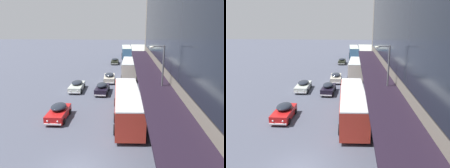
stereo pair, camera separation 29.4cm
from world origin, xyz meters
TOP-DOWN VIEW (x-y plane):
  - transit_bus_kerbside_front at (4.23, 27.58)m, footprint 3.06×9.14m
  - transit_bus_kerbside_rear at (3.66, 8.90)m, footprint 3.14×11.17m
  - transit_bus_kerbside_far at (3.78, 51.53)m, footprint 2.90×10.77m
  - sedan_second_near at (0.11, 17.50)m, footprint 1.98×4.42m
  - sedan_second_mid at (0.70, 24.06)m, footprint 2.09×4.69m
  - sedan_far_back at (-3.67, 8.54)m, footprint 1.96×4.28m
  - sedan_lead_near at (0.87, 41.23)m, footprint 1.83×4.30m
  - sedan_oncoming_front at (3.80, 18.91)m, footprint 2.00×4.46m
  - sedan_oncoming_rear at (-3.88, 18.79)m, footprint 2.04×4.81m
  - pedestrian_at_kerb at (7.58, 2.80)m, footprint 0.58×0.38m
  - street_lamp at (6.91, 8.37)m, footprint 1.50×0.28m

SIDE VIEW (x-z plane):
  - sedan_oncoming_rear at x=-3.88m, z-range 0.00..1.45m
  - sedan_lead_near at x=0.87m, z-range 0.00..1.47m
  - sedan_oncoming_front at x=3.80m, z-range 0.00..1.50m
  - sedan_second_mid at x=0.70m, z-range -0.01..1.59m
  - sedan_second_near at x=0.11m, z-range -0.02..1.63m
  - sedan_far_back at x=-3.67m, z-range -0.02..1.63m
  - pedestrian_at_kerb at x=7.58m, z-range 0.25..2.11m
  - transit_bus_kerbside_rear at x=3.66m, z-range 0.23..3.35m
  - transit_bus_kerbside_far at x=3.78m, z-range 0.24..3.47m
  - transit_bus_kerbside_front at x=4.23m, z-range 0.24..3.48m
  - street_lamp at x=6.91m, z-range 0.73..8.52m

